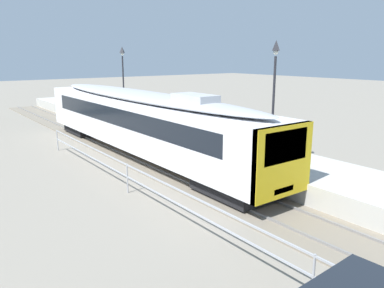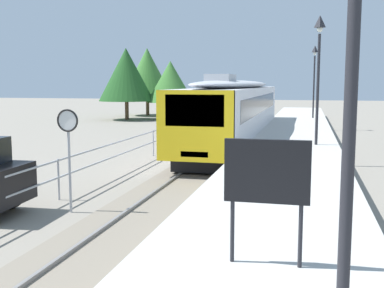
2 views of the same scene
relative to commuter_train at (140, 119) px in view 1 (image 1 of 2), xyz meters
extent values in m
plane|color=gray|center=(-3.00, -3.81, -2.15)|extent=(160.00, 160.00, 0.00)
cube|color=slate|center=(0.00, -3.81, -2.12)|extent=(3.20, 60.00, 0.06)
cube|color=slate|center=(-0.72, -3.81, -2.05)|extent=(0.08, 60.00, 0.08)
cube|color=slate|center=(0.72, -3.81, -2.05)|extent=(0.08, 60.00, 0.08)
cube|color=silver|center=(0.00, 0.11, -0.18)|extent=(2.80, 20.52, 2.55)
cube|color=yellow|center=(0.00, -10.05, -0.18)|extent=(2.80, 0.24, 2.55)
cube|color=black|center=(0.00, -10.13, 0.38)|extent=(2.13, 0.08, 1.12)
cube|color=black|center=(0.00, 0.11, 0.22)|extent=(2.82, 17.24, 0.92)
ellipsoid|color=#B2B5BA|center=(0.00, 0.11, 1.27)|extent=(2.69, 19.70, 0.44)
cube|color=#B2B5BA|center=(0.00, -5.02, 1.55)|extent=(1.10, 2.20, 0.36)
cube|color=#EAE5C6|center=(0.00, -10.12, -1.18)|extent=(1.00, 0.10, 0.20)
cube|color=black|center=(0.00, -7.75, -1.73)|extent=(2.24, 3.20, 0.55)
cube|color=black|center=(0.00, 7.97, -1.73)|extent=(2.24, 3.20, 0.55)
cube|color=#B7B5AD|center=(3.25, -3.81, -1.70)|extent=(3.90, 60.00, 0.90)
cylinder|color=#232328|center=(4.25, -5.76, 1.05)|extent=(0.12, 0.12, 4.60)
pyramid|color=#232328|center=(4.25, -5.76, 3.85)|extent=(0.34, 0.34, 0.50)
sphere|color=silver|center=(4.25, -5.76, 3.53)|extent=(0.24, 0.24, 0.24)
cylinder|color=#232328|center=(4.25, 10.39, 1.05)|extent=(0.12, 0.12, 4.60)
pyramid|color=#232328|center=(4.25, 10.39, 3.85)|extent=(0.34, 0.34, 0.50)
sphere|color=silver|center=(4.25, 10.39, 3.53)|extent=(0.24, 0.24, 0.24)
cube|color=#9EA0A5|center=(-3.30, -13.81, -0.95)|extent=(0.05, 36.00, 0.05)
cube|color=#9EA0A5|center=(-3.30, -13.81, -1.46)|extent=(0.05, 36.00, 0.05)
cylinder|color=#9EA0A5|center=(-3.30, -13.81, -1.52)|extent=(0.06, 0.06, 1.25)
cylinder|color=#9EA0A5|center=(-3.30, -4.81, -1.52)|extent=(0.06, 0.06, 1.25)
cylinder|color=#9EA0A5|center=(-3.30, 4.19, -1.52)|extent=(0.06, 0.06, 1.25)
camera|label=1|loc=(-10.01, -18.29, 3.36)|focal=35.57mm
camera|label=2|loc=(3.88, -26.46, 1.32)|focal=44.66mm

